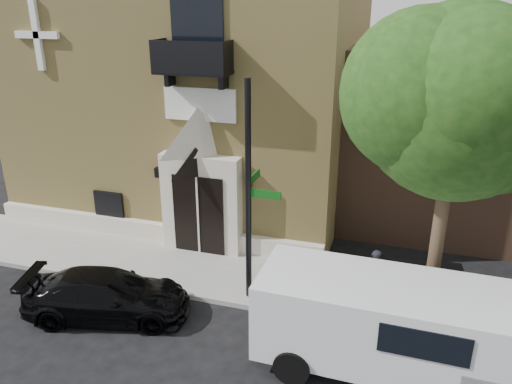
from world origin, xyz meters
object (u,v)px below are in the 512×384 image
at_px(dumpster, 421,293).
at_px(black_sedan, 107,295).
at_px(cargo_van, 391,325).
at_px(fire_hydrant, 390,312).
at_px(street_sign, 249,195).
at_px(pedestrian_near, 374,277).

bearing_deg(dumpster, black_sedan, -171.38).
xyz_separation_m(cargo_van, fire_hydrant, (-0.02, 1.50, -0.66)).
height_order(black_sedan, dumpster, dumpster).
bearing_deg(street_sign, dumpster, 7.59).
bearing_deg(cargo_van, street_sign, 155.86).
height_order(cargo_van, dumpster, cargo_van).
xyz_separation_m(black_sedan, cargo_van, (7.16, 0.00, 0.61)).
height_order(fire_hydrant, dumpster, dumpster).
distance_m(black_sedan, cargo_van, 7.19).
bearing_deg(pedestrian_near, dumpster, 142.79).
height_order(cargo_van, fire_hydrant, cargo_van).
xyz_separation_m(cargo_van, street_sign, (-3.82, 1.81, 1.92)).
bearing_deg(pedestrian_near, street_sign, -17.15).
xyz_separation_m(black_sedan, street_sign, (3.35, 1.81, 2.54)).
bearing_deg(cargo_van, pedestrian_near, 103.35).
bearing_deg(cargo_van, dumpster, 73.82).
height_order(street_sign, fire_hydrant, street_sign).
bearing_deg(black_sedan, pedestrian_near, -84.20).
bearing_deg(dumpster, pedestrian_near, 163.38).
height_order(black_sedan, cargo_van, cargo_van).
bearing_deg(black_sedan, cargo_van, -104.29).
xyz_separation_m(street_sign, pedestrian_near, (3.29, 0.62, -2.21)).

